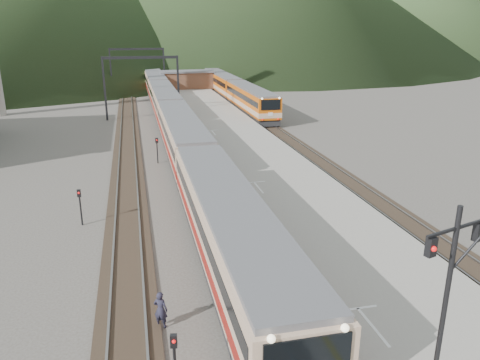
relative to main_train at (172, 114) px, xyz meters
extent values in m
cube|color=black|center=(0.00, -5.43, -2.07)|extent=(2.60, 200.00, 0.12)
cube|color=slate|center=(-0.72, -5.43, -1.97)|extent=(0.10, 200.00, 0.14)
cube|color=slate|center=(0.72, -5.43, -1.97)|extent=(0.10, 200.00, 0.14)
cube|color=black|center=(-5.00, -5.43, -2.07)|extent=(2.60, 200.00, 0.12)
cube|color=slate|center=(-5.72, -5.43, -1.97)|extent=(0.10, 200.00, 0.14)
cube|color=slate|center=(-4.28, -5.43, -1.97)|extent=(0.10, 200.00, 0.14)
cube|color=black|center=(11.50, -5.43, -2.07)|extent=(2.60, 200.00, 0.12)
cube|color=slate|center=(10.78, -5.43, -1.97)|extent=(0.10, 200.00, 0.14)
cube|color=slate|center=(12.22, -5.43, -1.97)|extent=(0.10, 200.00, 0.14)
cube|color=gray|center=(5.60, -7.43, -1.63)|extent=(8.00, 100.00, 1.00)
cube|color=black|center=(-7.50, 9.57, 1.87)|extent=(0.25, 0.25, 8.00)
cube|color=black|center=(1.80, 9.57, 1.87)|extent=(0.25, 0.25, 8.00)
cube|color=black|center=(-2.85, 9.57, 5.67)|extent=(9.30, 0.22, 0.35)
cube|color=black|center=(-7.50, 34.57, 1.87)|extent=(0.25, 0.25, 8.00)
cube|color=black|center=(1.80, 34.57, 1.87)|extent=(0.25, 0.25, 8.00)
cube|color=black|center=(-2.85, 34.57, 5.67)|extent=(9.30, 0.22, 0.35)
cube|color=brown|center=(5.60, 32.57, 0.27)|extent=(9.00, 4.00, 2.80)
cube|color=slate|center=(5.60, 32.57, 1.82)|extent=(9.40, 4.40, 0.30)
cube|color=tan|center=(0.00, -32.09, 0.00)|extent=(3.11, 20.89, 3.79)
cube|color=tan|center=(0.00, -10.70, 0.00)|extent=(3.11, 20.89, 3.79)
cube|color=tan|center=(0.00, 10.70, 0.00)|extent=(3.11, 20.89, 3.79)
cube|color=tan|center=(0.00, 32.09, 0.00)|extent=(3.11, 20.89, 3.79)
cube|color=#C6550C|center=(11.50, 9.30, -0.17)|extent=(2.84, 19.06, 3.46)
cube|color=#C6550C|center=(11.50, 28.86, -0.17)|extent=(2.84, 19.06, 3.46)
cube|color=#C6550C|center=(11.50, 48.43, -0.17)|extent=(2.84, 19.06, 3.46)
cylinder|color=black|center=(3.50, -43.29, 1.99)|extent=(0.14, 0.14, 6.23)
cube|color=black|center=(3.50, -43.29, 4.50)|extent=(2.13, 0.69, 0.07)
cube|color=black|center=(2.64, -43.55, 4.20)|extent=(0.29, 0.24, 0.50)
cube|color=black|center=(4.36, -43.04, 4.20)|extent=(0.29, 0.24, 0.50)
cube|color=black|center=(-3.45, -40.02, -0.08)|extent=(0.24, 0.19, 0.45)
cylinder|color=black|center=(-2.36, -12.20, -1.13)|extent=(0.10, 0.10, 2.00)
cube|color=black|center=(-2.36, -12.20, -0.08)|extent=(0.26, 0.22, 0.45)
cylinder|color=black|center=(-7.66, -24.96, -1.13)|extent=(0.10, 0.10, 2.00)
cube|color=black|center=(-7.66, -24.96, -0.08)|extent=(0.23, 0.17, 0.45)
imported|color=#202031|center=(-3.67, -36.26, -1.34)|extent=(0.68, 0.60, 1.57)
camera|label=1|loc=(-4.18, -52.52, 9.26)|focal=35.00mm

